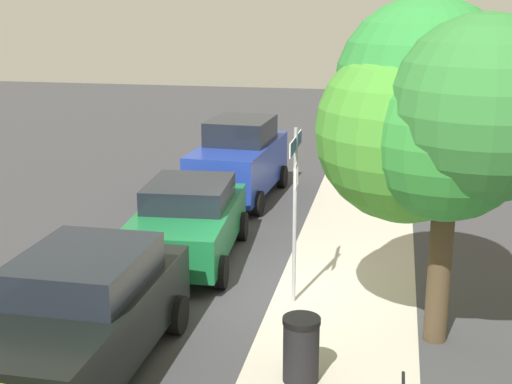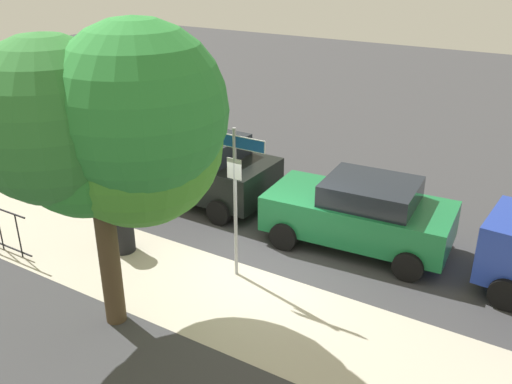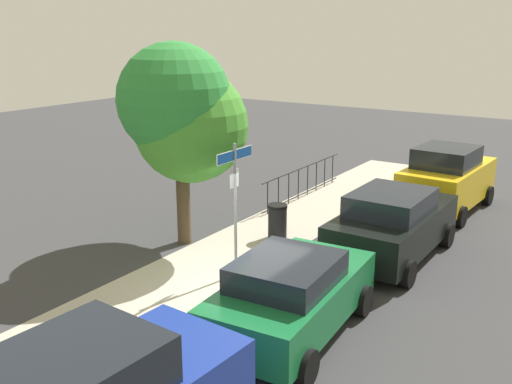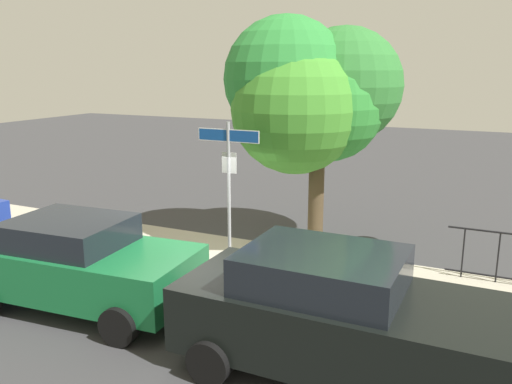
# 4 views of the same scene
# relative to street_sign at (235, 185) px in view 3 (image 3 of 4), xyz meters

# --- Properties ---
(ground_plane) EXTENTS (60.00, 60.00, 0.00)m
(ground_plane) POSITION_rel_street_sign_xyz_m (-0.46, -0.40, -2.23)
(ground_plane) COLOR #38383A
(sidewalk_strip) EXTENTS (24.00, 2.60, 0.00)m
(sidewalk_strip) POSITION_rel_street_sign_xyz_m (1.54, 0.90, -2.23)
(sidewalk_strip) COLOR #B3AC99
(sidewalk_strip) RESTS_ON ground_plane
(street_sign) EXTENTS (1.35, 0.07, 3.20)m
(street_sign) POSITION_rel_street_sign_xyz_m (0.00, 0.00, 0.00)
(street_sign) COLOR #9EA0A5
(street_sign) RESTS_ON ground_plane
(shade_tree) EXTENTS (3.88, 3.78, 5.40)m
(shade_tree) POSITION_rel_street_sign_xyz_m (0.92, 2.25, 1.40)
(shade_tree) COLOR #473925
(shade_tree) RESTS_ON ground_plane
(car_green) EXTENTS (4.24, 2.34, 1.63)m
(car_green) POSITION_rel_street_sign_xyz_m (-1.70, -2.49, -1.39)
(car_green) COLOR #176936
(car_green) RESTS_ON ground_plane
(car_black) EXTENTS (4.52, 2.19, 1.80)m
(car_black) POSITION_rel_street_sign_xyz_m (3.09, -2.67, -1.32)
(car_black) COLOR black
(car_black) RESTS_ON ground_plane
(car_yellow) EXTENTS (4.21, 2.30, 2.11)m
(car_yellow) POSITION_rel_street_sign_xyz_m (7.90, -2.66, -1.19)
(car_yellow) COLOR yellow
(car_yellow) RESTS_ON ground_plane
(iron_fence) EXTENTS (5.26, 0.04, 1.07)m
(iron_fence) POSITION_rel_street_sign_xyz_m (6.72, 1.90, -1.67)
(iron_fence) COLOR black
(iron_fence) RESTS_ON ground_plane
(trash_bin) EXTENTS (0.55, 0.55, 0.98)m
(trash_bin) POSITION_rel_street_sign_xyz_m (2.71, 0.50, -1.74)
(trash_bin) COLOR black
(trash_bin) RESTS_ON ground_plane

